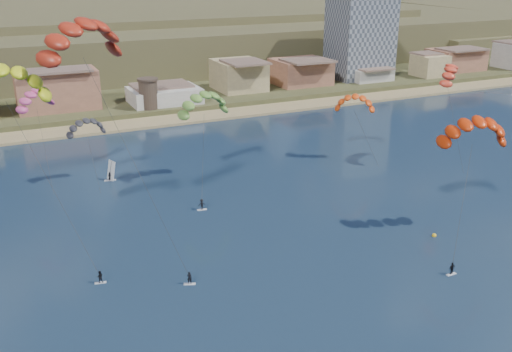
# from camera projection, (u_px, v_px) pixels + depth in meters

# --- Properties ---
(ground) EXTENTS (2400.00, 2400.00, 0.00)m
(ground) POSITION_uv_depth(u_px,v_px,m) (374.00, 346.00, 66.63)
(ground) COLOR #0D1C32
(ground) RESTS_ON ground
(beach) EXTENTS (2200.00, 12.00, 0.90)m
(beach) POSITION_uv_depth(u_px,v_px,m) (140.00, 123.00, 156.59)
(beach) COLOR tan
(beach) RESTS_ON ground
(land) EXTENTS (2200.00, 900.00, 4.00)m
(land) POSITION_uv_depth(u_px,v_px,m) (16.00, 7.00, 542.35)
(land) COLOR #4B4429
(land) RESTS_ON ground
(foothills) EXTENTS (940.00, 210.00, 18.00)m
(foothills) POSITION_uv_depth(u_px,v_px,m) (117.00, 34.00, 269.84)
(foothills) COLOR brown
(foothills) RESTS_ON ground
(apartment_tower) EXTENTS (20.00, 16.00, 32.00)m
(apartment_tower) POSITION_uv_depth(u_px,v_px,m) (361.00, 32.00, 202.88)
(apartment_tower) COLOR gray
(apartment_tower) RESTS_ON ground
(watchtower) EXTENTS (5.82, 5.82, 8.60)m
(watchtower) POSITION_uv_depth(u_px,v_px,m) (148.00, 93.00, 163.24)
(watchtower) COLOR #47382D
(watchtower) RESTS_ON ground
(kitesurfer_red) EXTENTS (16.84, 19.66, 36.84)m
(kitesurfer_red) POSITION_uv_depth(u_px,v_px,m) (81.00, 33.00, 75.92)
(kitesurfer_red) COLOR silver
(kitesurfer_red) RESTS_ON ground
(kitesurfer_yellow) EXTENTS (15.24, 13.12, 30.60)m
(kitesurfer_yellow) POSITION_uv_depth(u_px,v_px,m) (3.00, 79.00, 75.33)
(kitesurfer_yellow) COLOR silver
(kitesurfer_yellow) RESTS_ON ground
(kitesurfer_orange) EXTENTS (19.25, 15.54, 23.07)m
(kitesurfer_orange) POSITION_uv_depth(u_px,v_px,m) (475.00, 126.00, 89.98)
(kitesurfer_orange) COLOR silver
(kitesurfer_orange) RESTS_ON ground
(kitesurfer_green) EXTENTS (12.82, 17.78, 21.44)m
(kitesurfer_green) POSITION_uv_depth(u_px,v_px,m) (204.00, 101.00, 111.53)
(kitesurfer_green) COLOR silver
(kitesurfer_green) RESTS_ON ground
(distant_kite_pink) EXTENTS (8.96, 8.55, 20.43)m
(distant_kite_pink) POSITION_uv_depth(u_px,v_px,m) (35.00, 96.00, 109.22)
(distant_kite_pink) COLOR #262626
(distant_kite_pink) RESTS_ON ground
(distant_kite_dark) EXTENTS (8.38, 6.17, 14.88)m
(distant_kite_dark) POSITION_uv_depth(u_px,v_px,m) (86.00, 124.00, 112.16)
(distant_kite_dark) COLOR #262626
(distant_kite_dark) RESTS_ON ground
(distant_kite_orange) EXTENTS (9.31, 8.10, 16.36)m
(distant_kite_orange) POSITION_uv_depth(u_px,v_px,m) (355.00, 100.00, 125.47)
(distant_kite_orange) COLOR #262626
(distant_kite_orange) RESTS_ON ground
(distant_kite_red) EXTENTS (9.17, 9.10, 22.88)m
(distant_kite_red) POSITION_uv_depth(u_px,v_px,m) (448.00, 71.00, 119.76)
(distant_kite_red) COLOR #262626
(distant_kite_red) RESTS_ON ground
(windsurfer) EXTENTS (2.35, 2.59, 4.03)m
(windsurfer) POSITION_uv_depth(u_px,v_px,m) (110.00, 174.00, 116.27)
(windsurfer) COLOR silver
(windsurfer) RESTS_ON ground
(buoy) EXTENTS (0.71, 0.71, 0.71)m
(buoy) POSITION_uv_depth(u_px,v_px,m) (434.00, 235.00, 93.11)
(buoy) COLOR gold
(buoy) RESTS_ON ground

